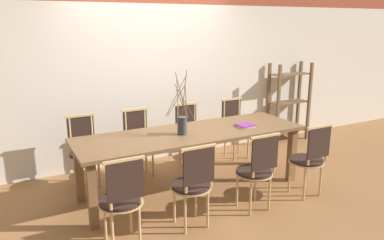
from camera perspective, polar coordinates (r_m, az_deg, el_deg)
ground_plane at (r=4.82m, az=0.00°, el=-10.59°), size 16.00×16.00×0.00m
wall_rear at (r=5.58m, az=-6.36°, el=9.88°), size 12.00×0.06×3.20m
dining_table at (r=4.57m, az=0.00°, el=-2.94°), size 2.83×0.89×0.77m
chair_near_leftend at (r=3.56m, az=-10.60°, el=-11.54°), size 0.42×0.42×0.92m
chair_near_left at (r=3.81m, az=0.15°, el=-9.46°), size 0.42×0.42×0.92m
chair_near_center at (r=4.21m, az=9.85°, el=-7.28°), size 0.42×0.42×0.92m
chair_near_right at (r=4.70m, az=17.48°, el=-5.41°), size 0.42×0.42×0.92m
chair_far_leftend at (r=4.98m, az=-16.11°, el=-4.16°), size 0.42×0.42×0.92m
chair_far_left at (r=5.16m, az=-8.12°, el=-3.06°), size 0.42×0.42×0.92m
chair_far_center at (r=5.45m, az=-0.34°, el=-1.93°), size 0.42×0.42×0.92m
chair_far_right at (r=5.85m, az=6.60°, el=-0.89°), size 0.42×0.42×0.92m
vase_centerpiece at (r=4.42m, az=-1.52°, el=-0.50°), size 0.29×0.29×0.76m
book_stack at (r=4.82m, az=8.09°, el=-0.83°), size 0.22×0.20×0.03m
shelving_rack at (r=6.84m, az=14.52°, el=2.63°), size 0.75×0.31×1.38m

